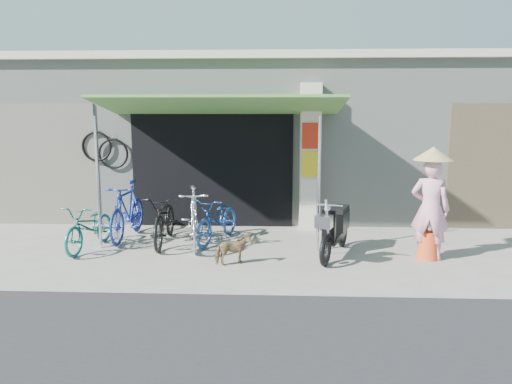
{
  "coord_description": "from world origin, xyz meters",
  "views": [
    {
      "loc": [
        0.2,
        -7.86,
        2.45
      ],
      "look_at": [
        -0.2,
        1.0,
        1.0
      ],
      "focal_mm": 35.0,
      "sensor_mm": 36.0,
      "label": 1
    }
  ],
  "objects_px": {
    "bike_teal": "(90,227)",
    "moped": "(335,229)",
    "bike_silver": "(194,217)",
    "street_dog": "(233,250)",
    "bike_navy": "(218,219)",
    "nun": "(430,205)",
    "bike_black": "(165,219)",
    "bike_blue": "(127,211)"
  },
  "relations": [
    {
      "from": "bike_black",
      "to": "bike_blue",
      "type": "bearing_deg",
      "value": 155.29
    },
    {
      "from": "bike_silver",
      "to": "nun",
      "type": "height_order",
      "value": "nun"
    },
    {
      "from": "bike_black",
      "to": "bike_silver",
      "type": "height_order",
      "value": "bike_silver"
    },
    {
      "from": "bike_black",
      "to": "street_dog",
      "type": "relative_size",
      "value": 3.07
    },
    {
      "from": "bike_blue",
      "to": "street_dog",
      "type": "xyz_separation_m",
      "value": [
        2.17,
        -1.55,
        -0.31
      ]
    },
    {
      "from": "moped",
      "to": "bike_navy",
      "type": "bearing_deg",
      "value": 179.22
    },
    {
      "from": "bike_navy",
      "to": "moped",
      "type": "distance_m",
      "value": 2.25
    },
    {
      "from": "bike_silver",
      "to": "street_dog",
      "type": "xyz_separation_m",
      "value": [
        0.81,
        -1.12,
        -0.29
      ]
    },
    {
      "from": "bike_silver",
      "to": "bike_teal",
      "type": "bearing_deg",
      "value": -179.61
    },
    {
      "from": "bike_blue",
      "to": "street_dog",
      "type": "bearing_deg",
      "value": -33.18
    },
    {
      "from": "bike_silver",
      "to": "bike_navy",
      "type": "distance_m",
      "value": 0.51
    },
    {
      "from": "bike_navy",
      "to": "nun",
      "type": "xyz_separation_m",
      "value": [
        3.63,
        -0.93,
        0.49
      ]
    },
    {
      "from": "nun",
      "to": "bike_navy",
      "type": "bearing_deg",
      "value": 5.67
    },
    {
      "from": "bike_silver",
      "to": "bike_blue",
      "type": "bearing_deg",
      "value": 152.72
    },
    {
      "from": "bike_blue",
      "to": "bike_navy",
      "type": "height_order",
      "value": "bike_blue"
    },
    {
      "from": "bike_blue",
      "to": "bike_teal",
      "type": "bearing_deg",
      "value": -118.42
    },
    {
      "from": "bike_teal",
      "to": "bike_black",
      "type": "xyz_separation_m",
      "value": [
        1.25,
        0.43,
        0.05
      ]
    },
    {
      "from": "bike_teal",
      "to": "street_dog",
      "type": "xyz_separation_m",
      "value": [
        2.62,
        -0.8,
        -0.17
      ]
    },
    {
      "from": "bike_blue",
      "to": "nun",
      "type": "bearing_deg",
      "value": -8.77
    },
    {
      "from": "bike_navy",
      "to": "bike_blue",
      "type": "bearing_deg",
      "value": -165.65
    },
    {
      "from": "bike_teal",
      "to": "bike_blue",
      "type": "height_order",
      "value": "bike_blue"
    },
    {
      "from": "bike_silver",
      "to": "street_dog",
      "type": "bearing_deg",
      "value": -63.63
    },
    {
      "from": "bike_teal",
      "to": "bike_blue",
      "type": "distance_m",
      "value": 0.89
    },
    {
      "from": "bike_black",
      "to": "moped",
      "type": "xyz_separation_m",
      "value": [
        3.07,
        -0.59,
        -0.01
      ]
    },
    {
      "from": "bike_silver",
      "to": "street_dog",
      "type": "height_order",
      "value": "bike_silver"
    },
    {
      "from": "bike_black",
      "to": "moped",
      "type": "relative_size",
      "value": 1.04
    },
    {
      "from": "bike_black",
      "to": "bike_navy",
      "type": "bearing_deg",
      "value": 8.79
    },
    {
      "from": "nun",
      "to": "bike_black",
      "type": "bearing_deg",
      "value": 10.89
    },
    {
      "from": "bike_teal",
      "to": "nun",
      "type": "bearing_deg",
      "value": 5.12
    },
    {
      "from": "bike_teal",
      "to": "bike_black",
      "type": "height_order",
      "value": "bike_black"
    },
    {
      "from": "bike_teal",
      "to": "moped",
      "type": "height_order",
      "value": "moped"
    },
    {
      "from": "bike_silver",
      "to": "bike_navy",
      "type": "relative_size",
      "value": 1.08
    },
    {
      "from": "bike_teal",
      "to": "moped",
      "type": "bearing_deg",
      "value": 6.06
    },
    {
      "from": "bike_black",
      "to": "bike_navy",
      "type": "xyz_separation_m",
      "value": [
        0.96,
        0.19,
        -0.03
      ]
    },
    {
      "from": "bike_silver",
      "to": "moped",
      "type": "xyz_separation_m",
      "value": [
        2.51,
        -0.48,
        -0.08
      ]
    },
    {
      "from": "bike_blue",
      "to": "bike_navy",
      "type": "xyz_separation_m",
      "value": [
        1.76,
        -0.13,
        -0.12
      ]
    },
    {
      "from": "bike_navy",
      "to": "moped",
      "type": "relative_size",
      "value": 0.96
    },
    {
      "from": "bike_black",
      "to": "nun",
      "type": "bearing_deg",
      "value": -11.67
    },
    {
      "from": "street_dog",
      "to": "nun",
      "type": "height_order",
      "value": "nun"
    },
    {
      "from": "bike_blue",
      "to": "bike_black",
      "type": "height_order",
      "value": "bike_blue"
    },
    {
      "from": "bike_teal",
      "to": "bike_silver",
      "type": "xyz_separation_m",
      "value": [
        1.81,
        0.32,
        0.12
      ]
    },
    {
      "from": "bike_black",
      "to": "nun",
      "type": "xyz_separation_m",
      "value": [
        4.59,
        -0.74,
        0.45
      ]
    }
  ]
}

